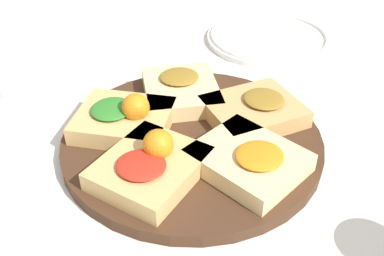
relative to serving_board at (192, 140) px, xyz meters
name	(u,v)px	position (x,y,z in m)	size (l,w,h in m)	color
ground_plane	(192,145)	(0.00, 0.00, -0.01)	(3.00, 3.00, 0.00)	silver
serving_board	(192,140)	(0.00, 0.00, 0.00)	(0.35, 0.35, 0.02)	#422819
focaccia_slice_0	(124,118)	(-0.09, 0.02, 0.03)	(0.15, 0.14, 0.05)	tan
focaccia_slice_1	(151,165)	(-0.05, -0.08, 0.03)	(0.16, 0.16, 0.05)	tan
focaccia_slice_2	(249,160)	(0.06, -0.07, 0.02)	(0.16, 0.16, 0.03)	#E5C689
focaccia_slice_3	(254,110)	(0.09, 0.03, 0.02)	(0.16, 0.15, 0.03)	tan
focaccia_slice_4	(181,90)	(-0.01, 0.10, 0.02)	(0.12, 0.14, 0.03)	#E5C689
plate_right	(269,37)	(0.17, 0.32, 0.00)	(0.24, 0.24, 0.02)	white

